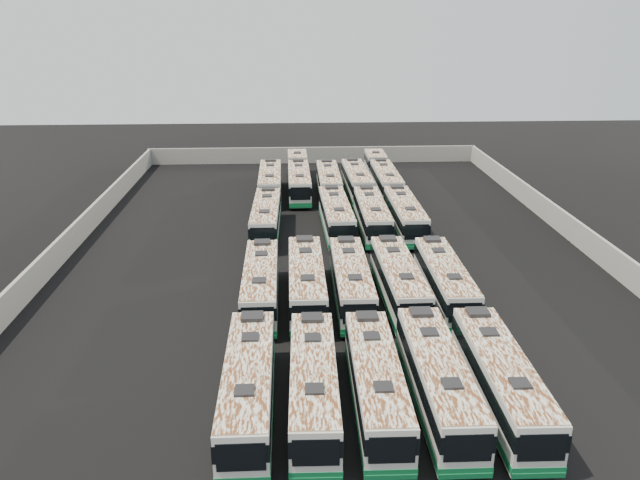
{
  "coord_description": "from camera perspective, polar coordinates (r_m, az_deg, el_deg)",
  "views": [
    {
      "loc": [
        -3.17,
        -48.69,
        19.58
      ],
      "look_at": [
        -0.79,
        0.54,
        1.6
      ],
      "focal_mm": 35.0,
      "sensor_mm": 36.0,
      "label": 1
    }
  ],
  "objects": [
    {
      "name": "ground",
      "position": [
        52.58,
        0.89,
        -1.83
      ],
      "size": [
        140.0,
        140.0,
        0.0
      ],
      "primitive_type": "plane",
      "color": "black",
      "rests_on": "ground"
    },
    {
      "name": "perimeter_wall",
      "position": [
        52.18,
        0.89,
        -0.71
      ],
      "size": [
        45.2,
        73.2,
        2.2
      ],
      "color": "gray",
      "rests_on": "ground"
    },
    {
      "name": "bus_front_far_left",
      "position": [
        32.85,
        -6.55,
        -13.13
      ],
      "size": [
        2.52,
        11.67,
        3.28
      ],
      "rotation": [
        0.0,
        0.0,
        0.0
      ],
      "color": "beige",
      "rests_on": "ground"
    },
    {
      "name": "bus_front_left",
      "position": [
        32.84,
        -0.6,
        -13.1
      ],
      "size": [
        2.62,
        11.35,
        3.18
      ],
      "rotation": [
        0.0,
        0.0,
        -0.02
      ],
      "color": "beige",
      "rests_on": "ground"
    },
    {
      "name": "bus_front_center",
      "position": [
        33.11,
        5.16,
        -12.89
      ],
      "size": [
        2.54,
        11.33,
        3.18
      ],
      "rotation": [
        0.0,
        0.0,
        -0.01
      ],
      "color": "beige",
      "rests_on": "ground"
    },
    {
      "name": "bus_front_right",
      "position": [
        33.7,
        10.73,
        -12.45
      ],
      "size": [
        2.5,
        11.64,
        3.28
      ],
      "rotation": [
        0.0,
        0.0,
        -0.0
      ],
      "color": "beige",
      "rests_on": "ground"
    },
    {
      "name": "bus_front_far_right",
      "position": [
        34.47,
        16.2,
        -12.16
      ],
      "size": [
        2.63,
        11.64,
        3.27
      ],
      "rotation": [
        0.0,
        0.0,
        -0.01
      ],
      "color": "beige",
      "rests_on": "ground"
    },
    {
      "name": "bus_midfront_far_left",
      "position": [
        44.17,
        -5.44,
        -4.05
      ],
      "size": [
        2.48,
        11.26,
        3.17
      ],
      "rotation": [
        0.0,
        0.0,
        0.01
      ],
      "color": "beige",
      "rests_on": "ground"
    },
    {
      "name": "bus_midfront_left",
      "position": [
        44.2,
        -1.25,
        -3.86
      ],
      "size": [
        2.48,
        11.67,
        3.29
      ],
      "rotation": [
        0.0,
        0.0,
        0.0
      ],
      "color": "beige",
      "rests_on": "ground"
    },
    {
      "name": "bus_midfront_center",
      "position": [
        44.41,
        2.87,
        -3.81
      ],
      "size": [
        2.47,
        11.43,
        3.21
      ],
      "rotation": [
        0.0,
        0.0,
        -0.01
      ],
      "color": "beige",
      "rests_on": "ground"
    },
    {
      "name": "bus_midfront_right",
      "position": [
        44.81,
        7.2,
        -3.71
      ],
      "size": [
        2.66,
        11.54,
        3.24
      ],
      "rotation": [
        0.0,
        0.0,
        0.02
      ],
      "color": "beige",
      "rests_on": "ground"
    },
    {
      "name": "bus_midfront_far_right",
      "position": [
        45.4,
        11.33,
        -3.67
      ],
      "size": [
        2.51,
        11.33,
        3.18
      ],
      "rotation": [
        0.0,
        0.0,
        -0.01
      ],
      "color": "beige",
      "rests_on": "ground"
    },
    {
      "name": "bus_midback_far_left",
      "position": [
        58.27,
        -4.95,
        2.04
      ],
      "size": [
        2.64,
        11.51,
        3.23
      ],
      "rotation": [
        0.0,
        0.0,
        -0.02
      ],
      "color": "beige",
      "rests_on": "ground"
    },
    {
      "name": "bus_midback_center",
      "position": [
        58.57,
        1.49,
        2.22
      ],
      "size": [
        2.75,
        11.63,
        3.26
      ],
      "rotation": [
        0.0,
        0.0,
        0.03
      ],
      "color": "beige",
      "rests_on": "ground"
    },
    {
      "name": "bus_midback_right",
      "position": [
        58.9,
        4.77,
        2.24
      ],
      "size": [
        2.47,
        11.44,
        3.22
      ],
      "rotation": [
        0.0,
        0.0,
        -0.0
      ],
      "color": "beige",
      "rests_on": "ground"
    },
    {
      "name": "bus_midback_far_right",
      "position": [
        59.39,
        7.77,
        2.28
      ],
      "size": [
        2.43,
        11.47,
        3.23
      ],
      "rotation": [
        0.0,
        0.0,
        -0.0
      ],
      "color": "beige",
      "rests_on": "ground"
    },
    {
      "name": "bus_back_far_left",
      "position": [
        70.58,
        -4.58,
        5.27
      ],
      "size": [
        2.56,
        11.59,
        3.26
      ],
      "rotation": [
        0.0,
        0.0,
        0.01
      ],
      "color": "beige",
      "rests_on": "ground"
    },
    {
      "name": "bus_back_left",
      "position": [
        73.47,
        -1.97,
        5.9
      ],
      "size": [
        2.55,
        17.76,
        3.22
      ],
      "rotation": [
        0.0,
        0.0,
        0.01
      ],
      "color": "beige",
      "rests_on": "ground"
    },
    {
      "name": "bus_back_center",
      "position": [
        70.66,
        0.81,
        5.31
      ],
      "size": [
        2.41,
        11.22,
        3.16
      ],
      "rotation": [
        0.0,
        0.0,
        -0.0
      ],
      "color": "beige",
      "rests_on": "ground"
    },
    {
      "name": "bus_back_right",
      "position": [
        71.1,
        3.4,
        5.4
      ],
      "size": [
        2.7,
        11.49,
        3.22
      ],
      "rotation": [
        0.0,
        0.0,
        0.02
      ],
      "color": "beige",
      "rests_on": "ground"
    },
    {
      "name": "bus_back_far_right",
      "position": [
        74.32,
        5.73,
        5.95
      ],
      "size": [
        2.43,
        17.48,
        3.17
      ],
      "rotation": [
        0.0,
        0.0,
        -0.0
      ],
      "color": "beige",
      "rests_on": "ground"
    }
  ]
}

